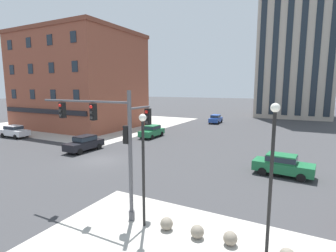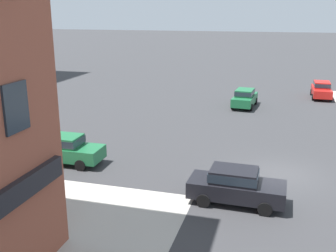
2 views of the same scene
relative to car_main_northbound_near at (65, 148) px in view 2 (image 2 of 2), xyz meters
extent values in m
plane|color=#38383A|center=(1.74, -12.27, -0.92)|extent=(320.00, 320.00, 0.00)
cube|color=#1E6B3D|center=(0.00, -0.05, -0.22)|extent=(1.78, 4.41, 0.76)
cube|color=#1E6B3D|center=(0.00, 0.10, 0.46)|extent=(1.50, 2.12, 0.60)
cube|color=#232D38|center=(0.00, 0.10, 0.46)|extent=(1.54, 2.21, 0.40)
cylinder|color=black|center=(0.84, -1.41, -0.60)|extent=(0.22, 0.64, 0.64)
cylinder|color=black|center=(-0.83, -1.42, -0.60)|extent=(0.22, 0.64, 0.64)
cylinder|color=black|center=(0.83, 1.32, -0.60)|extent=(0.22, 0.64, 0.64)
cylinder|color=black|center=(-0.84, 1.31, -0.60)|extent=(0.22, 0.64, 0.64)
cube|color=black|center=(-2.42, -10.23, -0.22)|extent=(1.87, 4.44, 0.76)
cube|color=black|center=(-2.41, -10.08, 0.46)|extent=(1.55, 2.15, 0.60)
cube|color=#232D38|center=(-2.41, -10.08, 0.46)|extent=(1.58, 2.24, 0.40)
cylinder|color=black|center=(-1.61, -11.62, -0.60)|extent=(0.24, 0.65, 0.64)
cylinder|color=black|center=(-3.28, -11.58, -0.60)|extent=(0.24, 0.65, 0.64)
cylinder|color=black|center=(-1.55, -8.89, -0.60)|extent=(0.24, 0.65, 0.64)
cylinder|color=black|center=(-3.22, -8.85, -0.60)|extent=(0.24, 0.65, 0.64)
cube|color=red|center=(23.40, -16.02, -0.22)|extent=(4.40, 1.77, 0.76)
cube|color=red|center=(23.55, -16.02, 0.46)|extent=(2.12, 1.50, 0.60)
cube|color=#232D38|center=(23.55, -16.02, 0.46)|extent=(2.20, 1.54, 0.40)
cylinder|color=black|center=(22.04, -16.85, -0.60)|extent=(0.64, 0.22, 0.64)
cylinder|color=black|center=(22.04, -15.18, -0.60)|extent=(0.64, 0.22, 0.64)
cylinder|color=black|center=(24.77, -16.86, -0.60)|extent=(0.64, 0.22, 0.64)
cylinder|color=black|center=(24.77, -15.19, -0.60)|extent=(0.64, 0.22, 0.64)
cube|color=#1E6B3D|center=(17.33, -8.81, -0.22)|extent=(4.53, 2.12, 0.76)
cube|color=#1E6B3D|center=(17.18, -8.80, 0.46)|extent=(2.23, 1.67, 0.60)
cube|color=#232D38|center=(17.18, -8.80, 0.46)|extent=(2.32, 1.71, 0.40)
cylinder|color=black|center=(18.76, -8.10, -0.60)|extent=(0.66, 0.27, 0.64)
cylinder|color=black|center=(18.62, -9.76, -0.60)|extent=(0.66, 0.27, 0.64)
cylinder|color=black|center=(16.04, -7.86, -0.60)|extent=(0.66, 0.27, 0.64)
cylinder|color=black|center=(15.90, -9.53, -0.60)|extent=(0.66, 0.27, 0.64)
cube|color=#1E2833|center=(-9.64, -4.31, 4.94)|extent=(1.10, 0.08, 1.50)
camera|label=1|loc=(18.32, -30.11, 5.88)|focal=27.35mm
camera|label=2|loc=(-19.44, -11.74, 7.67)|focal=42.53mm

